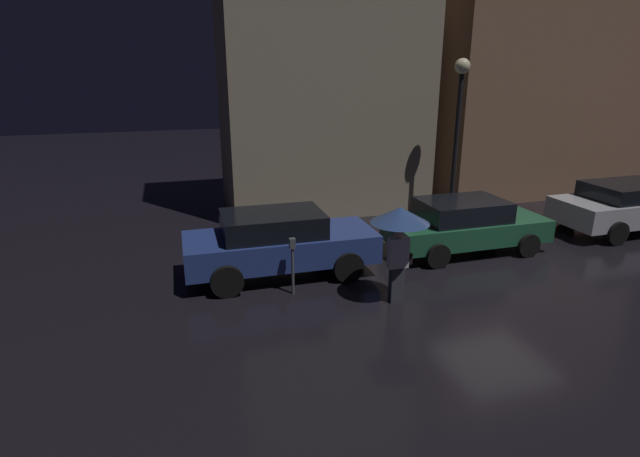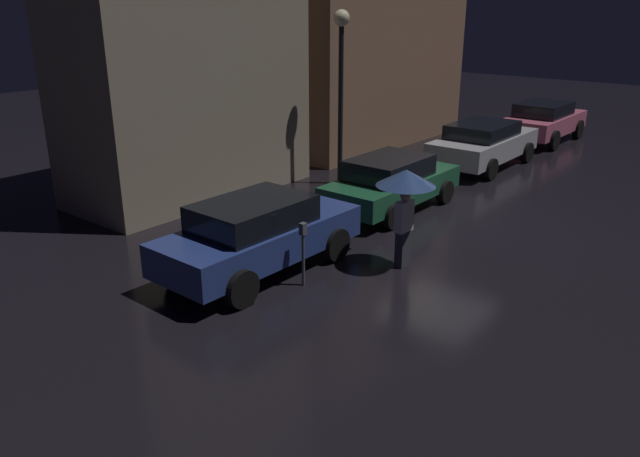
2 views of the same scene
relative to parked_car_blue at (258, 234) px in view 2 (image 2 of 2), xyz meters
The scene contains 9 objects.
ground_plane 5.30m from the parked_car_blue, 14.27° to the right, with size 60.00×60.00×0.00m, color black.
building_facade_right 12.90m from the parked_car_blue, 25.09° to the left, with size 8.46×3.00×9.47m.
parked_car_blue is the anchor object (origin of this frame).
parked_car_green 4.88m from the parked_car_blue, ahead, with size 4.08×1.88×1.36m.
parked_car_silver 10.38m from the parked_car_blue, ahead, with size 4.46×2.02×1.41m.
parked_car_pink 15.29m from the parked_car_blue, ahead, with size 4.20×1.99×1.46m.
pedestrian_with_umbrella 2.97m from the parked_car_blue, 46.02° to the right, with size 1.15×1.15×1.99m.
parking_meter 1.10m from the parked_car_blue, 87.30° to the right, with size 0.12×0.10×1.23m.
street_lamp_near 6.96m from the parked_car_blue, 23.39° to the left, with size 0.44×0.44×4.78m.
Camera 2 is at (-13.03, -6.72, 5.02)m, focal length 35.00 mm.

